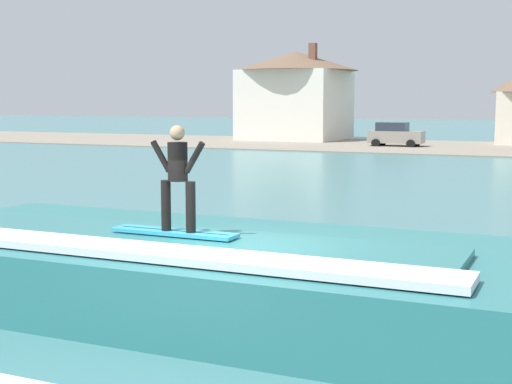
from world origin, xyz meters
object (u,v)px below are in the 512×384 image
object	(u,v)px
surfer	(178,173)
car_near_shore	(395,135)
house_with_chimney	(296,92)
wave_crest	(188,270)
surfboard	(174,232)

from	to	relation	value
surfer	car_near_shore	bearing A→B (deg)	98.79
surfer	house_with_chimney	distance (m)	53.47
wave_crest	surfboard	distance (m)	0.80
surfboard	house_with_chimney	size ratio (longest dim) A/B	0.20
surfboard	house_with_chimney	distance (m)	53.44
wave_crest	car_near_shore	xyz separation A→B (m)	(-6.75, 43.69, 0.34)
house_with_chimney	car_near_shore	bearing A→B (deg)	-31.74
car_near_shore	house_with_chimney	distance (m)	12.72
house_with_chimney	surfer	bearing A→B (deg)	-71.15
wave_crest	house_with_chimney	distance (m)	53.14
wave_crest	house_with_chimney	bearing A→B (deg)	108.92
wave_crest	surfer	size ratio (longest dim) A/B	6.31
wave_crest	surfboard	xyz separation A→B (m)	(-0.03, -0.38, 0.71)
surfboard	car_near_shore	distance (m)	44.58
car_near_shore	surfer	bearing A→B (deg)	-81.21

